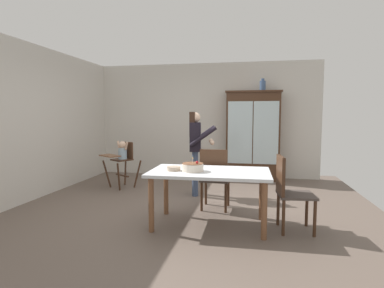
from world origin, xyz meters
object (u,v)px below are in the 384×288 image
at_px(serving_bowl, 174,169).
at_px(ceramic_vase, 263,85).
at_px(china_cabinet, 253,135).
at_px(birthday_cake, 193,167).
at_px(dining_chair_far_side, 215,175).
at_px(high_chair_with_toddler, 122,156).
at_px(adult_person, 196,143).
at_px(dining_chair_right_end, 288,188).
at_px(dining_table, 210,178).

bearing_deg(serving_bowl, ceramic_vase, 69.20).
bearing_deg(ceramic_vase, china_cabinet, -178.91).
bearing_deg(birthday_cake, dining_chair_far_side, 75.10).
relative_size(high_chair_with_toddler, birthday_cake, 3.39).
relative_size(ceramic_vase, adult_person, 0.18).
xyz_separation_m(ceramic_vase, serving_bowl, (-1.23, -3.23, -1.36)).
distance_m(dining_chair_far_side, dining_chair_right_end, 1.21).
height_order(ceramic_vase, serving_bowl, ceramic_vase).
relative_size(adult_person, dining_chair_right_end, 1.59).
bearing_deg(high_chair_with_toddler, adult_person, 23.19).
bearing_deg(dining_chair_right_end, china_cabinet, 2.88).
height_order(ceramic_vase, dining_chair_far_side, ceramic_vase).
distance_m(adult_person, dining_chair_right_end, 2.16).
height_order(dining_chair_far_side, dining_chair_right_end, same).
distance_m(high_chair_with_toddler, adult_person, 1.62).
bearing_deg(birthday_cake, dining_table, 20.12).
height_order(china_cabinet, ceramic_vase, ceramic_vase).
bearing_deg(ceramic_vase, adult_person, -127.13).
xyz_separation_m(adult_person, serving_bowl, (-0.00, -1.61, -0.20)).
relative_size(adult_person, dining_chair_far_side, 1.59).
distance_m(ceramic_vase, high_chair_with_toddler, 3.43).
xyz_separation_m(dining_table, dining_chair_right_end, (1.00, 0.01, -0.09)).
distance_m(high_chair_with_toddler, serving_bowl, 2.47).
bearing_deg(birthday_cake, adult_person, 99.03).
xyz_separation_m(high_chair_with_toddler, dining_chair_far_side, (2.02, -1.16, -0.10)).
relative_size(china_cabinet, birthday_cake, 7.19).
relative_size(dining_table, serving_bowl, 8.78).
distance_m(dining_table, serving_bowl, 0.49).
bearing_deg(adult_person, ceramic_vase, -47.54).
bearing_deg(dining_chair_right_end, serving_bowl, 88.10).
relative_size(ceramic_vase, serving_bowl, 1.50).
height_order(serving_bowl, dining_chair_far_side, dining_chair_far_side).
relative_size(china_cabinet, dining_table, 1.27).
bearing_deg(china_cabinet, adult_person, -122.47).
bearing_deg(ceramic_vase, high_chair_with_toddler, -154.53).
xyz_separation_m(adult_person, dining_chair_far_side, (0.45, -0.87, -0.41)).
height_order(high_chair_with_toddler, dining_table, high_chair_with_toddler).
distance_m(high_chair_with_toddler, dining_chair_far_side, 2.33).
relative_size(china_cabinet, dining_chair_right_end, 2.10).
relative_size(high_chair_with_toddler, dining_chair_right_end, 0.99).
relative_size(dining_table, dining_chair_right_end, 1.65).
bearing_deg(adult_person, china_cabinet, -42.87).
distance_m(high_chair_with_toddler, dining_table, 2.73).
xyz_separation_m(china_cabinet, high_chair_with_toddler, (-2.60, -1.33, -0.36)).
xyz_separation_m(serving_bowl, dining_chair_far_side, (0.46, 0.75, -0.21)).
bearing_deg(serving_bowl, adult_person, 89.97).
distance_m(china_cabinet, birthday_cake, 3.33).
bearing_deg(china_cabinet, birthday_cake, -103.45).
bearing_deg(birthday_cake, high_chair_with_toddler, 133.77).
height_order(ceramic_vase, birthday_cake, ceramic_vase).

